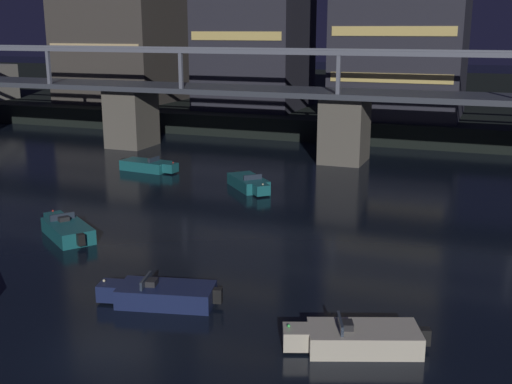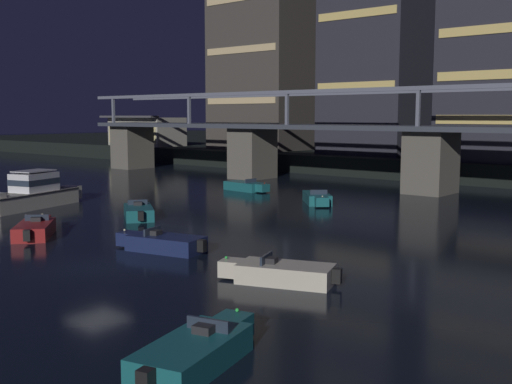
# 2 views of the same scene
# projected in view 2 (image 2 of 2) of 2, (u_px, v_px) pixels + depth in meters

# --- Properties ---
(ground_plane) EXTENTS (400.00, 400.00, 0.00)m
(ground_plane) POSITION_uv_depth(u_px,v_px,m) (97.00, 267.00, 28.24)
(ground_plane) COLOR black
(river_bridge) EXTENTS (89.38, 6.40, 9.38)m
(river_bridge) POSITION_uv_depth(u_px,v_px,m) (431.00, 148.00, 54.72)
(river_bridge) COLOR #605B51
(river_bridge) RESTS_ON ground
(tower_west_low) EXTENTS (13.16, 11.99, 34.30)m
(tower_west_low) POSITION_uv_depth(u_px,v_px,m) (268.00, 27.00, 86.61)
(tower_west_low) COLOR #423D38
(tower_west_low) RESTS_ON far_riverbank
(waterfront_pavilion) EXTENTS (12.40, 7.40, 4.70)m
(waterfront_pavilion) POSITION_uv_depth(u_px,v_px,m) (146.00, 131.00, 97.59)
(waterfront_pavilion) COLOR #B2AD9E
(waterfront_pavilion) RESTS_ON far_riverbank
(cabin_cruiser_near_left) EXTENTS (4.74, 9.36, 2.79)m
(cabin_cruiser_near_left) POSITION_uv_depth(u_px,v_px,m) (32.00, 194.00, 46.64)
(cabin_cruiser_near_left) COLOR beige
(cabin_cruiser_near_left) RESTS_ON ground
(speedboat_near_center) EXTENTS (5.21, 2.64, 1.16)m
(speedboat_near_center) POSITION_uv_depth(u_px,v_px,m) (162.00, 243.00, 31.65)
(speedboat_near_center) COLOR #19234C
(speedboat_near_center) RESTS_ON ground
(speedboat_near_right) EXTENTS (4.31, 4.46, 1.16)m
(speedboat_near_right) POSITION_uv_depth(u_px,v_px,m) (317.00, 198.00, 48.78)
(speedboat_near_right) COLOR #196066
(speedboat_near_right) RESTS_ON ground
(speedboat_mid_left) EXTENTS (5.23, 2.21, 1.16)m
(speedboat_mid_left) POSITION_uv_depth(u_px,v_px,m) (246.00, 186.00, 57.06)
(speedboat_mid_left) COLOR #196066
(speedboat_mid_left) RESTS_ON ground
(speedboat_mid_center) EXTENTS (4.72, 3.94, 1.16)m
(speedboat_mid_center) POSITION_uv_depth(u_px,v_px,m) (138.00, 212.00, 41.94)
(speedboat_mid_center) COLOR #196066
(speedboat_mid_center) RESTS_ON ground
(speedboat_mid_right) EXTENTS (5.10, 3.04, 1.16)m
(speedboat_mid_right) POSITION_uv_depth(u_px,v_px,m) (281.00, 273.00, 25.60)
(speedboat_mid_right) COLOR beige
(speedboat_mid_right) RESTS_ON ground
(speedboat_far_left) EXTENTS (2.71, 5.20, 1.16)m
(speedboat_far_left) POSITION_uv_depth(u_px,v_px,m) (197.00, 351.00, 17.10)
(speedboat_far_left) COLOR #196066
(speedboat_far_left) RESTS_ON ground
(speedboat_far_center) EXTENTS (4.57, 4.18, 1.16)m
(speedboat_far_center) POSITION_uv_depth(u_px,v_px,m) (35.00, 229.00, 35.52)
(speedboat_far_center) COLOR maroon
(speedboat_far_center) RESTS_ON ground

